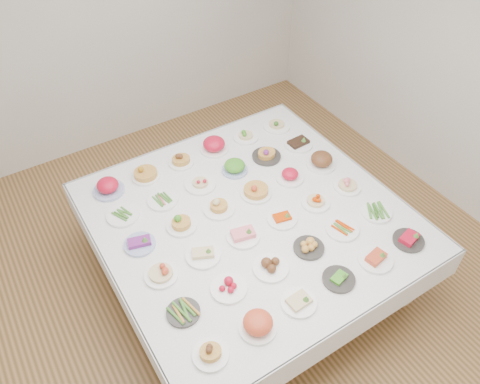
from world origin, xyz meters
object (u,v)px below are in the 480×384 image
dish_0 (210,352)px  dish_35 (277,122)px  display_table (250,220)px  dish_18 (139,242)px

dish_0 → dish_35: dish_35 is taller
display_table → dish_18: 0.89m
dish_0 → dish_18: dish_0 is taller
display_table → dish_18: bearing=168.4°
dish_0 → display_table: bearing=45.4°
display_table → dish_18: size_ratio=9.92×
display_table → dish_0: size_ratio=10.38×
dish_35 → dish_0: bearing=-135.0°
dish_0 → dish_18: bearing=90.8°
dish_0 → dish_18: 1.04m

